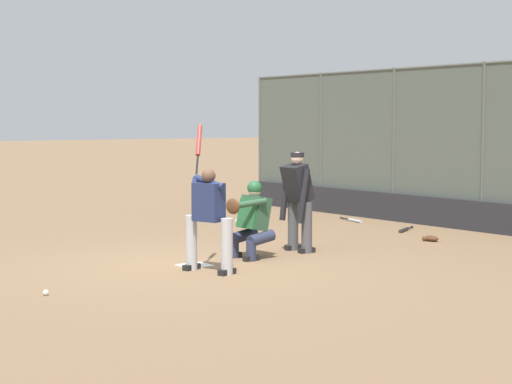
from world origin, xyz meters
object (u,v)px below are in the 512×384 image
object	(u,v)px
spare_bat_near_backstop	(405,230)
batter_at_plate	(208,216)
baseball_loose	(46,293)
catcher_behind_plate	(251,218)
fielding_glove_on_dirt	(431,238)
spare_bat_by_padding	(354,220)
umpire_home	(298,198)

from	to	relation	value
spare_bat_near_backstop	batter_at_plate	bearing A→B (deg)	-11.74
batter_at_plate	baseball_loose	bearing A→B (deg)	78.00
catcher_behind_plate	fielding_glove_on_dirt	xyz separation A→B (m)	(-0.44, -3.66, -0.57)
batter_at_plate	catcher_behind_plate	world-z (taller)	batter_at_plate
catcher_behind_plate	spare_bat_near_backstop	bearing A→B (deg)	-83.20
baseball_loose	spare_bat_by_padding	bearing A→B (deg)	-68.54
batter_at_plate	catcher_behind_plate	size ratio (longest dim) A/B	1.72
spare_bat_near_backstop	fielding_glove_on_dirt	world-z (taller)	fielding_glove_on_dirt
spare_bat_near_backstop	baseball_loose	size ratio (longest dim) A/B	10.29
umpire_home	spare_bat_near_backstop	distance (m)	3.48
spare_bat_near_backstop	fielding_glove_on_dirt	bearing A→B (deg)	35.83
catcher_behind_plate	umpire_home	size ratio (longest dim) A/B	0.74
spare_bat_near_backstop	fielding_glove_on_dirt	xyz separation A→B (m)	(-1.22, 0.66, 0.02)
batter_at_plate	fielding_glove_on_dirt	xyz separation A→B (m)	(0.17, -4.87, -0.75)
baseball_loose	spare_bat_near_backstop	bearing A→B (deg)	-79.12
umpire_home	spare_bat_near_backstop	xyz separation A→B (m)	(0.71, -3.31, -0.84)
catcher_behind_plate	fielding_glove_on_dirt	size ratio (longest dim) A/B	4.22
spare_bat_by_padding	fielding_glove_on_dirt	distance (m)	3.11
batter_at_plate	spare_bat_near_backstop	size ratio (longest dim) A/B	2.72
spare_bat_by_padding	baseball_loose	size ratio (longest dim) A/B	11.41
batter_at_plate	fielding_glove_on_dirt	distance (m)	4.93
fielding_glove_on_dirt	baseball_loose	world-z (taller)	fielding_glove_on_dirt
catcher_behind_plate	umpire_home	xyz separation A→B (m)	(0.07, -1.01, 0.25)
spare_bat_near_backstop	spare_bat_by_padding	world-z (taller)	same
batter_at_plate	spare_bat_by_padding	xyz separation A→B (m)	(3.13, -5.84, -0.76)
umpire_home	spare_bat_near_backstop	bearing A→B (deg)	-73.31
catcher_behind_plate	baseball_loose	world-z (taller)	catcher_behind_plate
spare_bat_near_backstop	catcher_behind_plate	bearing A→B (deg)	-15.70
batter_at_plate	fielding_glove_on_dirt	bearing A→B (deg)	-103.28
fielding_glove_on_dirt	umpire_home	bearing A→B (deg)	79.09
catcher_behind_plate	umpire_home	bearing A→B (deg)	-89.61
umpire_home	baseball_loose	bearing A→B (deg)	104.55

